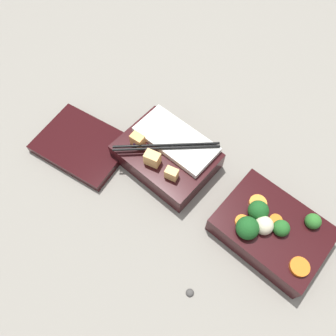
{
  "coord_description": "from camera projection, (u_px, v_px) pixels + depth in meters",
  "views": [
    {
      "loc": [
        -0.11,
        0.26,
        0.59
      ],
      "look_at": [
        0.09,
        0.04,
        0.05
      ],
      "focal_mm": 35.0,
      "sensor_mm": 36.0,
      "label": 1
    }
  ],
  "objects": [
    {
      "name": "ground_plane",
      "position": [
        216.0,
        195.0,
        0.64
      ],
      "size": [
        3.0,
        3.0,
        0.0
      ],
      "primitive_type": "plane",
      "color": "gray"
    },
    {
      "name": "bento_tray_vegetable",
      "position": [
        270.0,
        229.0,
        0.58
      ],
      "size": [
        0.19,
        0.14,
        0.08
      ],
      "color": "black",
      "rests_on": "ground_plane"
    },
    {
      "name": "bento_tray_rice",
      "position": [
        167.0,
        155.0,
        0.66
      ],
      "size": [
        0.19,
        0.15,
        0.07
      ],
      "color": "black",
      "rests_on": "ground_plane"
    },
    {
      "name": "bento_lid",
      "position": [
        83.0,
        145.0,
        0.69
      ],
      "size": [
        0.2,
        0.17,
        0.02
      ],
      "primitive_type": "cube",
      "rotation": [
        0.0,
        0.0,
        0.18
      ],
      "color": "black",
      "rests_on": "ground_plane"
    },
    {
      "name": "pebble_1",
      "position": [
        190.0,
        293.0,
        0.55
      ],
      "size": [
        0.01,
        0.01,
        0.01
      ],
      "primitive_type": "sphere",
      "color": "#474442",
      "rests_on": "ground_plane"
    }
  ]
}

